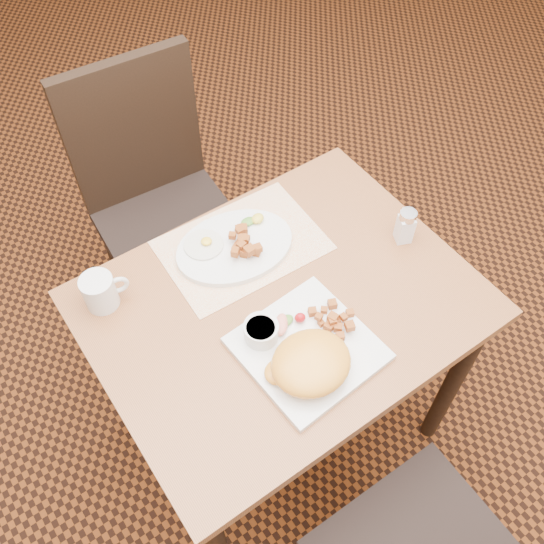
{
  "coord_description": "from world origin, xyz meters",
  "views": [
    {
      "loc": [
        -0.48,
        -0.65,
        1.95
      ],
      "look_at": [
        -0.0,
        0.04,
        0.82
      ],
      "focal_mm": 40.0,
      "sensor_mm": 36.0,
      "label": 1
    }
  ],
  "objects_px": {
    "chair_far": "(157,195)",
    "plate_oval": "(235,247)",
    "plate_square": "(307,348)",
    "table": "(282,325)",
    "salt_shaker": "(405,226)",
    "coffee_mug": "(101,291)"
  },
  "relations": [
    {
      "from": "plate_square",
      "to": "salt_shaker",
      "type": "distance_m",
      "value": 0.42
    },
    {
      "from": "chair_far",
      "to": "plate_square",
      "type": "xyz_separation_m",
      "value": [
        -0.03,
        -0.82,
        0.22
      ]
    },
    {
      "from": "plate_square",
      "to": "salt_shaker",
      "type": "bearing_deg",
      "value": 16.99
    },
    {
      "from": "plate_oval",
      "to": "salt_shaker",
      "type": "distance_m",
      "value": 0.43
    },
    {
      "from": "salt_shaker",
      "to": "plate_oval",
      "type": "bearing_deg",
      "value": 149.68
    },
    {
      "from": "table",
      "to": "chair_far",
      "type": "relative_size",
      "value": 0.93
    },
    {
      "from": "plate_oval",
      "to": "coffee_mug",
      "type": "distance_m",
      "value": 0.35
    },
    {
      "from": "plate_square",
      "to": "coffee_mug",
      "type": "distance_m",
      "value": 0.5
    },
    {
      "from": "table",
      "to": "coffee_mug",
      "type": "xyz_separation_m",
      "value": [
        -0.35,
        0.24,
        0.15
      ]
    },
    {
      "from": "plate_oval",
      "to": "salt_shaker",
      "type": "bearing_deg",
      "value": -30.32
    },
    {
      "from": "table",
      "to": "chair_far",
      "type": "height_order",
      "value": "chair_far"
    },
    {
      "from": "table",
      "to": "plate_square",
      "type": "bearing_deg",
      "value": -102.8
    },
    {
      "from": "table",
      "to": "plate_oval",
      "type": "xyz_separation_m",
      "value": [
        -0.01,
        0.2,
        0.12
      ]
    },
    {
      "from": "chair_far",
      "to": "table",
      "type": "bearing_deg",
      "value": 94.67
    },
    {
      "from": "chair_far",
      "to": "plate_square",
      "type": "bearing_deg",
      "value": 92.36
    },
    {
      "from": "plate_oval",
      "to": "coffee_mug",
      "type": "relative_size",
      "value": 2.76
    },
    {
      "from": "plate_oval",
      "to": "coffee_mug",
      "type": "height_order",
      "value": "coffee_mug"
    },
    {
      "from": "chair_far",
      "to": "plate_oval",
      "type": "bearing_deg",
      "value": 94.06
    },
    {
      "from": "salt_shaker",
      "to": "table",
      "type": "bearing_deg",
      "value": 177.12
    },
    {
      "from": "table",
      "to": "chair_far",
      "type": "distance_m",
      "value": 0.69
    },
    {
      "from": "table",
      "to": "salt_shaker",
      "type": "height_order",
      "value": "salt_shaker"
    },
    {
      "from": "chair_far",
      "to": "plate_oval",
      "type": "xyz_separation_m",
      "value": [
        -0.0,
        -0.48,
        0.22
      ]
    }
  ]
}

